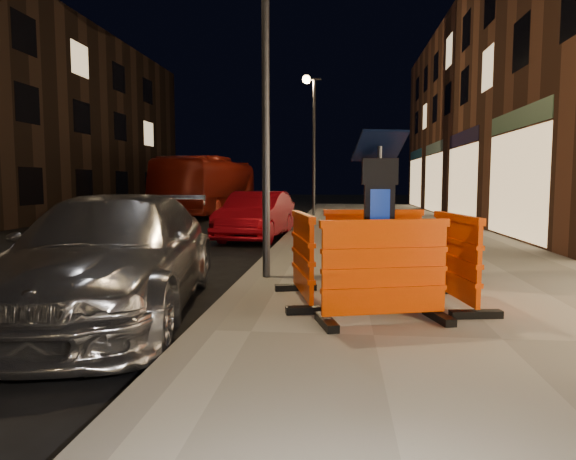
# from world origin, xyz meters

# --- Properties ---
(ground_plane) EXTENTS (120.00, 120.00, 0.00)m
(ground_plane) POSITION_xyz_m (0.00, 0.00, 0.00)
(ground_plane) COLOR black
(ground_plane) RESTS_ON ground
(sidewalk) EXTENTS (6.00, 60.00, 0.15)m
(sidewalk) POSITION_xyz_m (3.00, 0.00, 0.07)
(sidewalk) COLOR gray
(sidewalk) RESTS_ON ground
(kerb) EXTENTS (0.30, 60.00, 0.15)m
(kerb) POSITION_xyz_m (0.00, 0.00, 0.07)
(kerb) COLOR slate
(kerb) RESTS_ON ground
(parking_kiosk) EXTENTS (0.75, 0.75, 2.02)m
(parking_kiosk) POSITION_xyz_m (1.90, 1.40, 1.16)
(parking_kiosk) COLOR black
(parking_kiosk) RESTS_ON sidewalk
(barrier_front) EXTENTS (1.55, 0.97, 1.13)m
(barrier_front) POSITION_xyz_m (1.90, 0.45, 0.71)
(barrier_front) COLOR #FB4200
(barrier_front) RESTS_ON sidewalk
(barrier_back) EXTENTS (1.51, 0.79, 1.13)m
(barrier_back) POSITION_xyz_m (1.90, 2.35, 0.71)
(barrier_back) COLOR #FB4200
(barrier_back) RESTS_ON sidewalk
(barrier_kerbside) EXTENTS (0.90, 1.54, 1.13)m
(barrier_kerbside) POSITION_xyz_m (0.95, 1.40, 0.71)
(barrier_kerbside) COLOR #FB4200
(barrier_kerbside) RESTS_ON sidewalk
(barrier_bldgside) EXTENTS (0.81, 1.52, 1.13)m
(barrier_bldgside) POSITION_xyz_m (2.85, 1.40, 0.71)
(barrier_bldgside) COLOR #FB4200
(barrier_bldgside) RESTS_ON sidewalk
(car_silver) EXTENTS (2.82, 5.41, 1.50)m
(car_silver) POSITION_xyz_m (-1.44, 1.14, 0.00)
(car_silver) COLOR #9F9FA4
(car_silver) RESTS_ON ground
(car_red) EXTENTS (1.85, 4.32, 1.39)m
(car_red) POSITION_xyz_m (-0.98, 9.56, 0.00)
(car_red) COLOR #A70A16
(car_red) RESTS_ON ground
(bus_doubledecker) EXTENTS (2.75, 10.25, 2.83)m
(bus_doubledecker) POSITION_xyz_m (-5.01, 19.96, 0.00)
(bus_doubledecker) COLOR maroon
(bus_doubledecker) RESTS_ON ground
(street_lamp_mid) EXTENTS (0.12, 0.12, 6.00)m
(street_lamp_mid) POSITION_xyz_m (0.25, 3.00, 3.15)
(street_lamp_mid) COLOR #3F3F44
(street_lamp_mid) RESTS_ON sidewalk
(street_lamp_far) EXTENTS (0.12, 0.12, 6.00)m
(street_lamp_far) POSITION_xyz_m (0.25, 18.00, 3.15)
(street_lamp_far) COLOR #3F3F44
(street_lamp_far) RESTS_ON sidewalk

